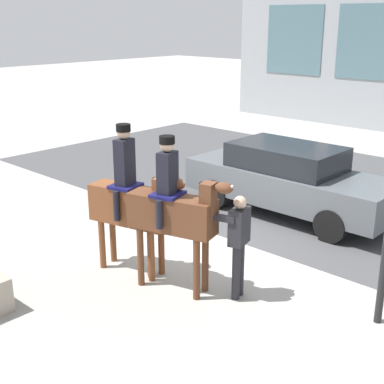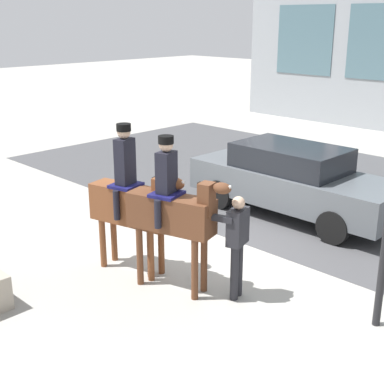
# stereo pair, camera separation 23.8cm
# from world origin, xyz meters

# --- Properties ---
(ground_plane) EXTENTS (80.00, 80.00, 0.00)m
(ground_plane) POSITION_xyz_m (0.00, 0.00, 0.00)
(ground_plane) COLOR #9E9B93
(road_surface) EXTENTS (18.99, 8.50, 0.01)m
(road_surface) POSITION_xyz_m (0.00, 4.75, 0.00)
(road_surface) COLOR #444447
(road_surface) RESTS_ON ground_plane
(mounted_horse_lead) EXTENTS (1.86, 0.76, 2.59)m
(mounted_horse_lead) POSITION_xyz_m (-0.47, -1.74, 1.29)
(mounted_horse_lead) COLOR brown
(mounted_horse_lead) RESTS_ON ground_plane
(mounted_horse_companion) EXTENTS (1.80, 0.80, 2.53)m
(mounted_horse_companion) POSITION_xyz_m (0.50, -1.70, 1.36)
(mounted_horse_companion) COLOR #59331E
(mounted_horse_companion) RESTS_ON ground_plane
(pedestrian_bystander) EXTENTS (0.80, 0.61, 1.68)m
(pedestrian_bystander) POSITION_xyz_m (1.43, -1.22, 1.00)
(pedestrian_bystander) COLOR #232328
(pedestrian_bystander) RESTS_ON ground_plane
(street_car_near_lane) EXTENTS (4.77, 1.77, 1.58)m
(street_car_near_lane) POSITION_xyz_m (-0.08, 2.53, 0.83)
(street_car_near_lane) COLOR #51565B
(street_car_near_lane) RESTS_ON ground_plane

